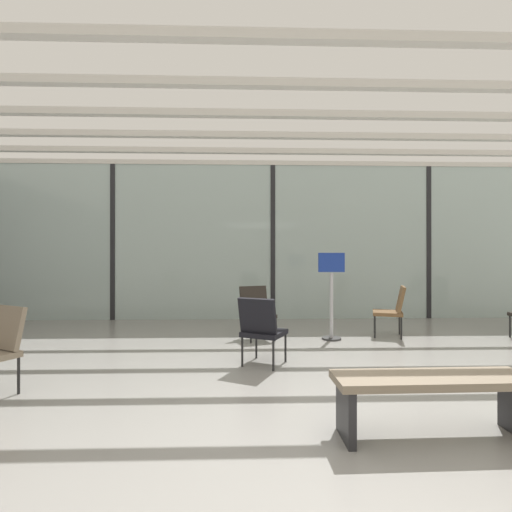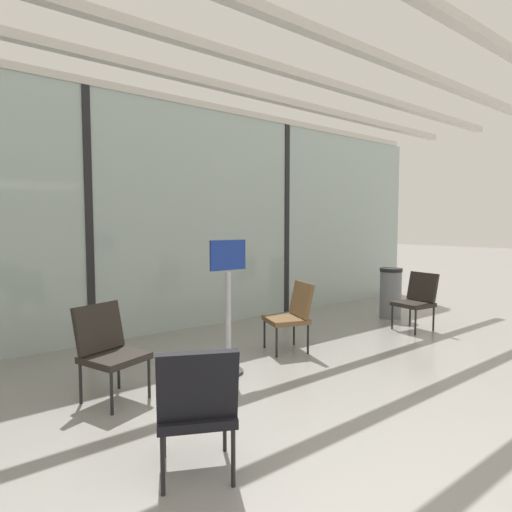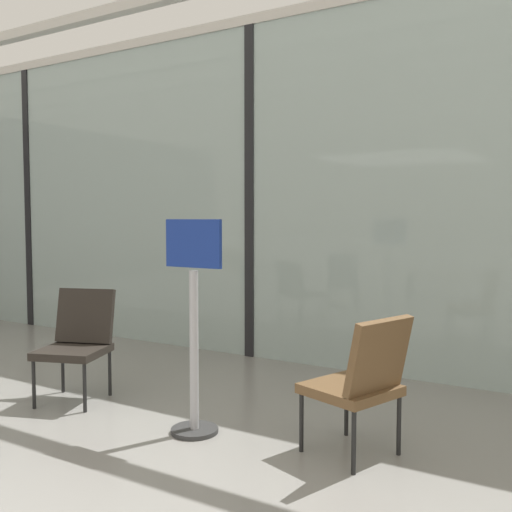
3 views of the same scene
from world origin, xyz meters
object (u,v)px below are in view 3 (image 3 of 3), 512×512
object	(u,v)px
parked_airplane	(459,173)
lounge_chair_3	(78,338)
info_sign	(194,333)
lounge_chair_0	(362,377)

from	to	relation	value
parked_airplane	lounge_chair_3	size ratio (longest dim) A/B	16.24
lounge_chair_3	info_sign	size ratio (longest dim) A/B	0.60
info_sign	parked_airplane	bearing A→B (deg)	89.35
lounge_chair_3	info_sign	distance (m)	1.27
parked_airplane	info_sign	size ratio (longest dim) A/B	9.82
info_sign	lounge_chair_0	bearing A→B (deg)	9.67
parked_airplane	info_sign	world-z (taller)	parked_airplane
lounge_chair_0	info_sign	xyz separation A→B (m)	(-1.11, -0.19, 0.18)
parked_airplane	lounge_chair_3	bearing A→B (deg)	-100.10
parked_airplane	lounge_chair_3	distance (m)	7.81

